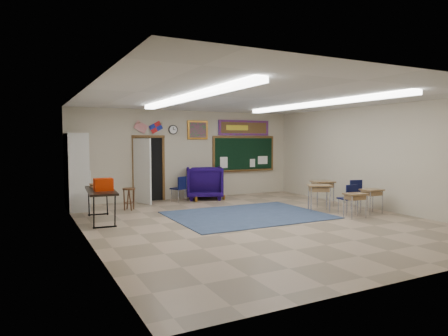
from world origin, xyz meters
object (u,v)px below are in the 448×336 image
wingback_armchair (204,182)px  wooden_stool (129,199)px  student_desk_front_right (322,192)px  student_desk_front_left (319,196)px  folding_table (101,204)px

wingback_armchair → wooden_stool: wingback_armchair is taller
student_desk_front_right → wooden_stool: 5.75m
student_desk_front_right → student_desk_front_left: bearing=-124.0°
wingback_armchair → wooden_stool: 3.02m
student_desk_front_left → student_desk_front_right: student_desk_front_right is taller
student_desk_front_left → student_desk_front_right: 0.89m
student_desk_front_right → wooden_stool: bearing=172.3°
student_desk_front_right → folding_table: 6.42m
wingback_armchair → student_desk_front_left: (1.90, -3.65, -0.14)m
student_desk_front_right → folding_table: folding_table is taller
student_desk_front_right → folding_table: (-6.38, 0.76, 0.00)m
wingback_armchair → student_desk_front_right: 3.97m
student_desk_front_left → wooden_stool: size_ratio=1.22×
student_desk_front_left → wooden_stool: (-4.73, 2.63, -0.09)m
student_desk_front_left → wingback_armchair: bearing=145.1°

